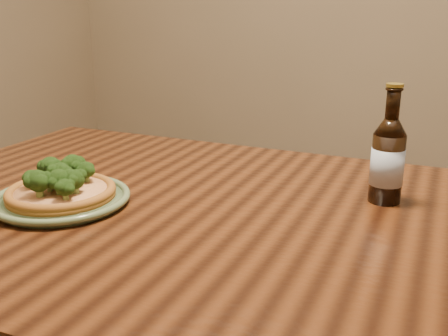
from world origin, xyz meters
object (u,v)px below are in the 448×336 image
at_px(beer_bottle, 388,159).
at_px(plate, 62,199).
at_px(pizza, 61,188).
at_px(table, 263,264).

bearing_deg(beer_bottle, plate, -148.93).
xyz_separation_m(plate, pizza, (-0.00, 0.00, 0.02)).
height_order(plate, pizza, pizza).
distance_m(table, plate, 0.40).
bearing_deg(plate, pizza, 122.96).
bearing_deg(beer_bottle, table, -131.59).
bearing_deg(pizza, beer_bottle, 24.63).
bearing_deg(pizza, plate, -57.04).
relative_size(table, plate, 6.15).
relative_size(table, pizza, 7.74).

